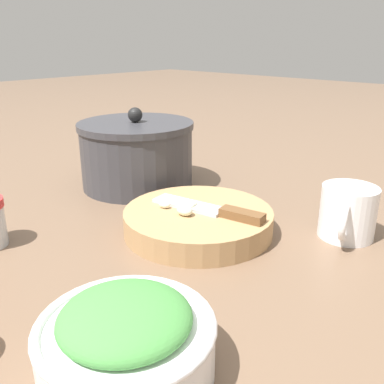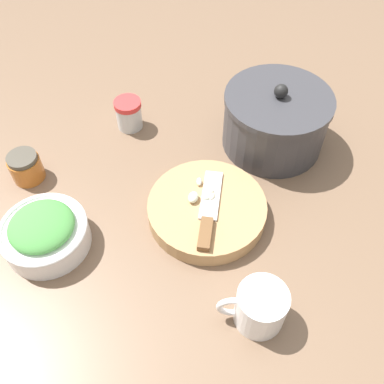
{
  "view_description": "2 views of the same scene",
  "coord_description": "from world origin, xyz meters",
  "px_view_note": "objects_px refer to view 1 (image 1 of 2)",
  "views": [
    {
      "loc": [
        -0.35,
        -0.43,
        0.28
      ],
      "look_at": [
        0.07,
        -0.04,
        0.07
      ],
      "focal_mm": 40.0,
      "sensor_mm": 36.0,
      "label": 1
    },
    {
      "loc": [
        0.21,
        -0.5,
        0.67
      ],
      "look_at": [
        0.06,
        -0.04,
        0.07
      ],
      "focal_mm": 40.0,
      "sensor_mm": 36.0,
      "label": 2
    }
  ],
  "objects_px": {
    "herb_bowl": "(126,339)",
    "coffee_mug": "(348,212)",
    "cutting_board": "(198,221)",
    "garlic_cloves": "(184,207)",
    "chef_knife": "(214,210)",
    "stock_pot": "(137,154)"
  },
  "relations": [
    {
      "from": "cutting_board",
      "to": "chef_knife",
      "type": "xyz_separation_m",
      "value": [
        0.01,
        -0.02,
        0.02
      ]
    },
    {
      "from": "herb_bowl",
      "to": "garlic_cloves",
      "type": "bearing_deg",
      "value": 34.01
    },
    {
      "from": "cutting_board",
      "to": "herb_bowl",
      "type": "xyz_separation_m",
      "value": [
        -0.26,
        -0.15,
        0.02
      ]
    },
    {
      "from": "cutting_board",
      "to": "garlic_cloves",
      "type": "height_order",
      "value": "garlic_cloves"
    },
    {
      "from": "garlic_cloves",
      "to": "coffee_mug",
      "type": "relative_size",
      "value": 0.6
    },
    {
      "from": "herb_bowl",
      "to": "cutting_board",
      "type": "bearing_deg",
      "value": 30.15
    },
    {
      "from": "chef_knife",
      "to": "garlic_cloves",
      "type": "relative_size",
      "value": 2.82
    },
    {
      "from": "chef_knife",
      "to": "stock_pot",
      "type": "height_order",
      "value": "stock_pot"
    },
    {
      "from": "cutting_board",
      "to": "stock_pot",
      "type": "bearing_deg",
      "value": 71.32
    },
    {
      "from": "chef_knife",
      "to": "garlic_cloves",
      "type": "xyz_separation_m",
      "value": [
        -0.03,
        0.04,
        0.0
      ]
    },
    {
      "from": "cutting_board",
      "to": "chef_knife",
      "type": "height_order",
      "value": "chef_knife"
    },
    {
      "from": "herb_bowl",
      "to": "coffee_mug",
      "type": "bearing_deg",
      "value": -3.21
    },
    {
      "from": "cutting_board",
      "to": "coffee_mug",
      "type": "height_order",
      "value": "coffee_mug"
    },
    {
      "from": "coffee_mug",
      "to": "stock_pot",
      "type": "height_order",
      "value": "stock_pot"
    },
    {
      "from": "chef_knife",
      "to": "herb_bowl",
      "type": "bearing_deg",
      "value": -164.34
    },
    {
      "from": "coffee_mug",
      "to": "garlic_cloves",
      "type": "bearing_deg",
      "value": 129.44
    },
    {
      "from": "cutting_board",
      "to": "garlic_cloves",
      "type": "distance_m",
      "value": 0.03
    },
    {
      "from": "cutting_board",
      "to": "herb_bowl",
      "type": "distance_m",
      "value": 0.3
    },
    {
      "from": "garlic_cloves",
      "to": "stock_pot",
      "type": "height_order",
      "value": "stock_pot"
    },
    {
      "from": "chef_knife",
      "to": "coffee_mug",
      "type": "xyz_separation_m",
      "value": [
        0.13,
        -0.15,
        -0.0
      ]
    },
    {
      "from": "garlic_cloves",
      "to": "herb_bowl",
      "type": "relative_size",
      "value": 0.41
    },
    {
      "from": "herb_bowl",
      "to": "stock_pot",
      "type": "relative_size",
      "value": 0.71
    }
  ]
}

